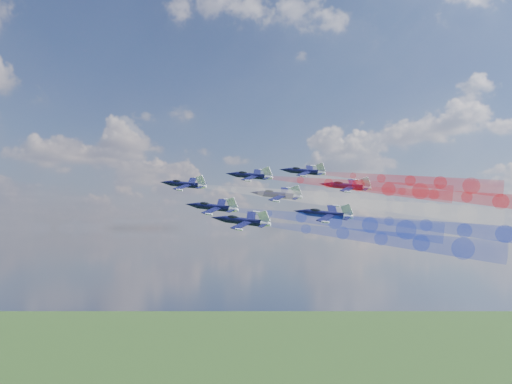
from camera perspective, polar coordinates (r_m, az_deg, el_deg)
jet_lead at (r=148.93m, az=-6.99°, el=0.73°), size 16.90×17.42×8.74m
trail_lead at (r=138.85m, az=3.45°, el=-0.32°), size 28.77×40.41×10.92m
jet_inner_left at (r=133.16m, az=-4.16°, el=-1.51°), size 16.90×17.42×8.74m
trail_inner_left at (r=124.84m, az=7.76°, el=-2.84°), size 28.77×40.41×10.92m
jet_inner_right at (r=152.07m, az=-0.49°, el=1.61°), size 16.90×17.42×8.74m
trail_inner_right at (r=145.00m, az=10.01°, el=0.62°), size 28.77×40.41×10.92m
jet_outer_left at (r=119.87m, az=-1.26°, el=-2.89°), size 16.90×17.42×8.74m
trail_outer_left at (r=113.35m, az=12.18°, el=-4.42°), size 28.77×40.41×10.92m
jet_center_third at (r=139.75m, az=2.21°, el=-0.30°), size 16.90×17.42×8.74m
trail_center_third at (r=134.31m, az=13.73°, el=-1.46°), size 28.77×40.41×10.92m
jet_outer_right at (r=159.05m, az=4.77°, el=2.02°), size 16.90×17.42×8.74m
trail_outer_right at (r=154.40m, az=14.91°, el=1.08°), size 28.77×40.41×10.92m
jet_rear_left at (r=125.40m, az=6.87°, el=-2.19°), size 16.90×17.42×8.74m
trail_rear_left at (r=122.66m, az=19.81°, el=-3.50°), size 28.77×40.41×10.92m
jet_rear_right at (r=146.53m, az=8.96°, el=0.56°), size 16.90×17.42×8.74m
trail_rear_right at (r=144.21m, az=20.00°, el=-0.50°), size 28.77×40.41×10.92m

